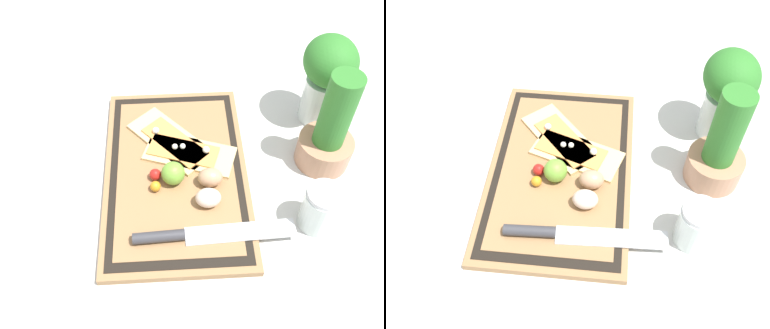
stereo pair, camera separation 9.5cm
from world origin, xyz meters
The scene contains 13 objects.
ground_plane centered at (0.00, 0.00, 0.00)m, with size 6.00×6.00×0.00m, color silver.
cutting_board centered at (0.00, 0.00, 0.01)m, with size 0.49×0.31×0.02m.
pizza_slice_near centered at (-0.08, -0.01, 0.02)m, with size 0.21×0.20×0.02m.
pizza_slice_far centered at (-0.04, 0.03, 0.02)m, with size 0.15×0.21×0.02m.
knife centered at (0.16, 0.02, 0.03)m, with size 0.05×0.32×0.02m.
egg_brown centered at (0.04, 0.07, 0.04)m, with size 0.04×0.05×0.04m, color tan.
egg_pink centered at (0.09, 0.06, 0.04)m, with size 0.04×0.05×0.04m, color beige.
lime centered at (0.03, -0.01, 0.04)m, with size 0.05×0.05×0.05m, color #70A838.
cherry_tomato_red centered at (0.02, -0.04, 0.03)m, with size 0.02×0.02×0.02m, color red.
cherry_tomato_yellow centered at (0.05, -0.04, 0.03)m, with size 0.02×0.02×0.02m, color orange.
herb_pot centered at (-0.03, 0.33, 0.08)m, with size 0.12×0.12×0.24m.
sauce_jar centered at (0.13, 0.28, 0.04)m, with size 0.07×0.07×0.10m.
herb_glass centered at (-0.16, 0.34, 0.13)m, with size 0.13×0.12×0.22m.
Camera 2 is at (0.59, 0.10, 0.78)m, focal length 42.00 mm.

